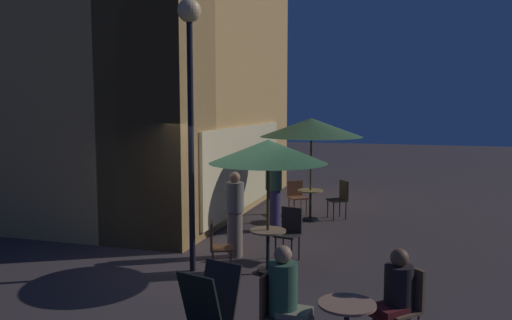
{
  "coord_description": "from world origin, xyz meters",
  "views": [
    {
      "loc": [
        -8.03,
        -3.29,
        2.88
      ],
      "look_at": [
        1.56,
        -0.39,
        1.79
      ],
      "focal_mm": 36.53,
      "sensor_mm": 36.0,
      "label": 1
    }
  ],
  "objects_px": {
    "cafe_table_1": "(310,200)",
    "patio_umbrella_1": "(311,128)",
    "cafe_chair_0": "(217,243)",
    "patron_standing_3": "(235,214)",
    "menu_sandwich_board": "(210,301)",
    "street_lamp_near_corner": "(190,69)",
    "cafe_chair_2": "(340,196)",
    "cafe_chair_4": "(275,306)",
    "patron_standing_2": "(274,193)",
    "cafe_chair_1": "(290,229)",
    "cafe_table_0": "(268,244)",
    "patron_seated_0": "(287,294)",
    "cafe_chair_5": "(404,300)",
    "cafe_chair_3": "(296,194)",
    "patron_seated_1": "(395,294)",
    "patio_umbrella_0": "(268,152)"
  },
  "relations": [
    {
      "from": "cafe_table_0",
      "to": "patio_umbrella_1",
      "type": "height_order",
      "value": "patio_umbrella_1"
    },
    {
      "from": "patron_standing_2",
      "to": "cafe_table_0",
      "type": "bearing_deg",
      "value": -65.02
    },
    {
      "from": "patron_seated_1",
      "to": "cafe_chair_3",
      "type": "bearing_deg",
      "value": -115.76
    },
    {
      "from": "cafe_chair_0",
      "to": "cafe_chair_1",
      "type": "bearing_deg",
      "value": 28.84
    },
    {
      "from": "cafe_chair_4",
      "to": "cafe_chair_5",
      "type": "relative_size",
      "value": 0.98
    },
    {
      "from": "menu_sandwich_board",
      "to": "patron_seated_1",
      "type": "distance_m",
      "value": 2.23
    },
    {
      "from": "patron_standing_2",
      "to": "cafe_chair_4",
      "type": "bearing_deg",
      "value": -63.05
    },
    {
      "from": "menu_sandwich_board",
      "to": "cafe_chair_2",
      "type": "xyz_separation_m",
      "value": [
        7.12,
        -0.65,
        0.13
      ]
    },
    {
      "from": "cafe_chair_1",
      "to": "patron_standing_3",
      "type": "height_order",
      "value": "patron_standing_3"
    },
    {
      "from": "patio_umbrella_0",
      "to": "patron_seated_1",
      "type": "height_order",
      "value": "patio_umbrella_0"
    },
    {
      "from": "cafe_chair_2",
      "to": "cafe_chair_4",
      "type": "xyz_separation_m",
      "value": [
        -7.34,
        -0.24,
        -0.0
      ]
    },
    {
      "from": "cafe_chair_0",
      "to": "patron_seated_0",
      "type": "xyz_separation_m",
      "value": [
        -2.44,
        -1.8,
        0.18
      ]
    },
    {
      "from": "cafe_chair_5",
      "to": "patron_seated_0",
      "type": "bearing_deg",
      "value": -21.98
    },
    {
      "from": "cafe_chair_5",
      "to": "cafe_chair_0",
      "type": "bearing_deg",
      "value": -77.89
    },
    {
      "from": "cafe_chair_4",
      "to": "patio_umbrella_1",
      "type": "bearing_deg",
      "value": 101.03
    },
    {
      "from": "cafe_chair_0",
      "to": "patron_standing_3",
      "type": "relative_size",
      "value": 0.56
    },
    {
      "from": "patron_standing_3",
      "to": "cafe_table_1",
      "type": "bearing_deg",
      "value": 11.14
    },
    {
      "from": "street_lamp_near_corner",
      "to": "cafe_chair_2",
      "type": "bearing_deg",
      "value": -21.1
    },
    {
      "from": "cafe_chair_2",
      "to": "patron_standing_2",
      "type": "relative_size",
      "value": 0.55
    },
    {
      "from": "patron_standing_3",
      "to": "cafe_chair_0",
      "type": "bearing_deg",
      "value": -153.53
    },
    {
      "from": "cafe_chair_0",
      "to": "patron_seated_0",
      "type": "bearing_deg",
      "value": -74.26
    },
    {
      "from": "patio_umbrella_1",
      "to": "patron_standing_2",
      "type": "bearing_deg",
      "value": 153.02
    },
    {
      "from": "patron_seated_0",
      "to": "cafe_table_1",
      "type": "bearing_deg",
      "value": 102.2
    },
    {
      "from": "menu_sandwich_board",
      "to": "cafe_chair_0",
      "type": "xyz_separation_m",
      "value": [
        2.21,
        0.77,
        0.1
      ]
    },
    {
      "from": "patio_umbrella_1",
      "to": "cafe_chair_0",
      "type": "bearing_deg",
      "value": 170.52
    },
    {
      "from": "street_lamp_near_corner",
      "to": "cafe_chair_0",
      "type": "height_order",
      "value": "street_lamp_near_corner"
    },
    {
      "from": "patio_umbrella_0",
      "to": "cafe_chair_2",
      "type": "distance_m",
      "value": 4.88
    },
    {
      "from": "patron_seated_1",
      "to": "cafe_table_0",
      "type": "bearing_deg",
      "value": -93.23
    },
    {
      "from": "street_lamp_near_corner",
      "to": "cafe_chair_5",
      "type": "distance_m",
      "value": 4.93
    },
    {
      "from": "cafe_chair_0",
      "to": "patron_standing_3",
      "type": "xyz_separation_m",
      "value": [
        1.06,
        0.04,
        0.27
      ]
    },
    {
      "from": "cafe_chair_2",
      "to": "patron_standing_2",
      "type": "height_order",
      "value": "patron_standing_2"
    },
    {
      "from": "cafe_chair_5",
      "to": "patron_standing_2",
      "type": "height_order",
      "value": "patron_standing_2"
    },
    {
      "from": "cafe_chair_2",
      "to": "patron_seated_0",
      "type": "relative_size",
      "value": 0.74
    },
    {
      "from": "menu_sandwich_board",
      "to": "patio_umbrella_1",
      "type": "xyz_separation_m",
      "value": [
        6.66,
        0.03,
        1.85
      ]
    },
    {
      "from": "street_lamp_near_corner",
      "to": "cafe_chair_5",
      "type": "bearing_deg",
      "value": -118.25
    },
    {
      "from": "cafe_chair_0",
      "to": "cafe_chair_2",
      "type": "distance_m",
      "value": 5.11
    },
    {
      "from": "cafe_chair_0",
      "to": "patron_standing_2",
      "type": "bearing_deg",
      "value": 67.07
    },
    {
      "from": "patron_standing_3",
      "to": "cafe_chair_4",
      "type": "bearing_deg",
      "value": -129.91
    },
    {
      "from": "cafe_chair_3",
      "to": "patio_umbrella_0",
      "type": "bearing_deg",
      "value": -28.83
    },
    {
      "from": "menu_sandwich_board",
      "to": "cafe_chair_4",
      "type": "xyz_separation_m",
      "value": [
        -0.22,
        -0.88,
        0.13
      ]
    },
    {
      "from": "street_lamp_near_corner",
      "to": "patron_seated_0",
      "type": "relative_size",
      "value": 3.57
    },
    {
      "from": "cafe_chair_4",
      "to": "patron_seated_1",
      "type": "relative_size",
      "value": 0.79
    },
    {
      "from": "cafe_table_1",
      "to": "patron_standing_2",
      "type": "distance_m",
      "value": 1.4
    },
    {
      "from": "patio_umbrella_0",
      "to": "patio_umbrella_1",
      "type": "xyz_separation_m",
      "value": [
        4.14,
        0.07,
        0.22
      ]
    },
    {
      "from": "cafe_table_0",
      "to": "cafe_chair_4",
      "type": "bearing_deg",
      "value": -162.88
    },
    {
      "from": "cafe_chair_3",
      "to": "cafe_chair_0",
      "type": "bearing_deg",
      "value": -38.2
    },
    {
      "from": "cafe_table_1",
      "to": "cafe_chair_5",
      "type": "xyz_separation_m",
      "value": [
        -6.31,
        -2.33,
        0.07
      ]
    },
    {
      "from": "menu_sandwich_board",
      "to": "cafe_chair_5",
      "type": "xyz_separation_m",
      "value": [
        0.36,
        -2.3,
        0.14
      ]
    },
    {
      "from": "cafe_chair_3",
      "to": "patron_seated_1",
      "type": "bearing_deg",
      "value": -14.62
    },
    {
      "from": "cafe_table_1",
      "to": "patio_umbrella_1",
      "type": "distance_m",
      "value": 1.78
    }
  ]
}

